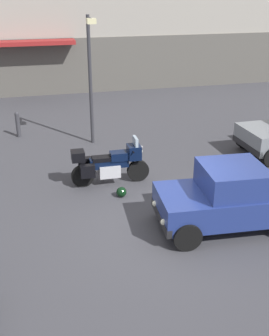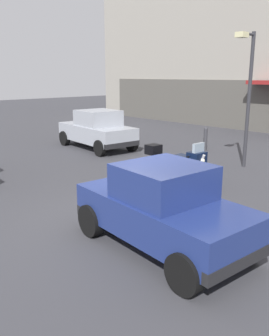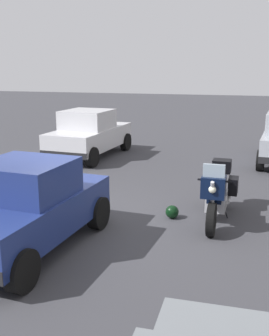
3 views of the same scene
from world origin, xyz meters
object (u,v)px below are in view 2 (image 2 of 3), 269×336
helmet (157,190)px  car_compact_side (163,208)px  car_hatchback_near (97,130)px  bollard_curbside (205,138)px  motorcycle (175,165)px  streetlamp_curbside (247,86)px

helmet → car_compact_side: size_ratio=0.08×
helmet → car_hatchback_near: car_hatchback_near is taller
car_compact_side → bollard_curbside: car_compact_side is taller
car_hatchback_near → car_compact_side: (8.24, -4.79, -0.04)m
motorcycle → car_hatchback_near: size_ratio=0.57×
car_compact_side → helmet: bearing=-40.3°
car_compact_side → streetlamp_curbside: bearing=-66.5°
car_hatchback_near → car_compact_side: size_ratio=1.12×
streetlamp_curbside → bollard_curbside: streetlamp_curbside is taller
streetlamp_curbside → bollard_curbside: 3.71m
helmet → car_compact_side: bearing=-44.6°
motorcycle → helmet: (0.16, -0.89, -0.48)m
helmet → streetlamp_curbside: 4.98m
car_compact_side → streetlamp_curbside: (-2.21, 6.37, 1.94)m
car_hatchback_near → motorcycle: bearing=167.9°
car_hatchback_near → streetlamp_curbside: size_ratio=0.90×
helmet → bollard_curbside: 6.34m
motorcycle → streetlamp_curbside: 3.97m
streetlamp_curbside → motorcycle: bearing=-91.4°
car_hatchback_near → streetlamp_curbside: bearing=-160.6°
car_compact_side → bollard_curbside: 9.21m
motorcycle → car_hatchback_near: 6.22m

